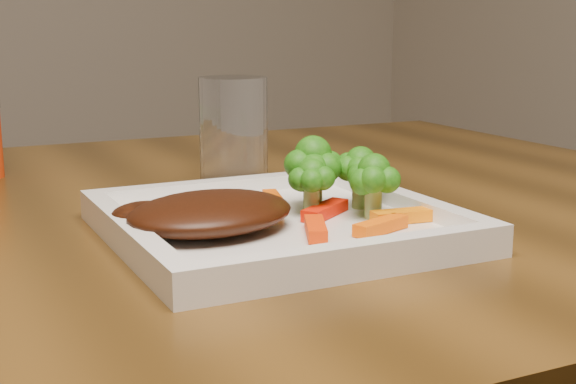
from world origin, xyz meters
name	(u,v)px	position (x,y,z in m)	size (l,w,h in m)	color
plate	(277,229)	(0.43, -0.22, 0.76)	(0.27, 0.27, 0.01)	white
steak	(211,213)	(0.37, -0.22, 0.78)	(0.14, 0.11, 0.03)	#391608
broccoli_0	(313,170)	(0.48, -0.19, 0.80)	(0.06, 0.06, 0.07)	#287012
broccoli_1	(360,173)	(0.52, -0.20, 0.79)	(0.05, 0.05, 0.06)	#2D6410
broccoli_2	(374,184)	(0.51, -0.24, 0.79)	(0.05, 0.05, 0.06)	#106311
broccoli_3	(312,180)	(0.47, -0.21, 0.79)	(0.05, 0.05, 0.06)	#3B7A14
carrot_0	(381,226)	(0.49, -0.28, 0.77)	(0.05, 0.01, 0.01)	#FF6004
carrot_1	(408,215)	(0.53, -0.26, 0.77)	(0.06, 0.02, 0.01)	orange
carrot_2	(316,229)	(0.44, -0.27, 0.77)	(0.06, 0.01, 0.01)	#F33503
carrot_4	(273,200)	(0.46, -0.16, 0.77)	(0.05, 0.01, 0.01)	#F05703
carrot_6	(325,210)	(0.48, -0.22, 0.77)	(0.06, 0.02, 0.01)	red
drinking_glass	(234,135)	(0.47, -0.03, 0.81)	(0.07, 0.07, 0.12)	white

